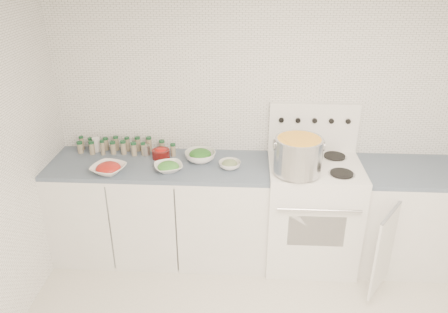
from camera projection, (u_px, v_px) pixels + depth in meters
room_walls at (264, 155)px, 2.27m from camera, size 3.54×3.04×2.52m
counter_left at (162, 209)px, 3.86m from camera, size 1.85×0.62×0.90m
stove at (311, 209)px, 3.77m from camera, size 0.76×0.70×1.36m
counter_right at (407, 217)px, 3.75m from camera, size 0.89×0.95×0.90m
stock_pot at (298, 154)px, 3.36m from camera, size 0.39×0.37×0.28m
bowl_tomato at (108, 168)px, 3.50m from camera, size 0.33×0.33×0.09m
bowl_snowpea at (168, 167)px, 3.54m from camera, size 0.29×0.29×0.08m
bowl_broccoli at (200, 155)px, 3.70m from camera, size 0.31×0.31×0.10m
bowl_zucchini at (230, 164)px, 3.58m from camera, size 0.23×0.23×0.07m
bowl_pepper at (161, 153)px, 3.75m from camera, size 0.15×0.15×0.09m
salt_canister at (96, 145)px, 3.86m from camera, size 0.09×0.09×0.13m
tin_can at (146, 150)px, 3.81m from camera, size 0.09×0.09×0.09m
spice_cluster at (122, 146)px, 3.84m from camera, size 0.88×0.15×0.13m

